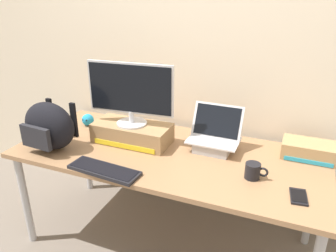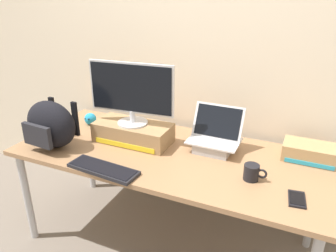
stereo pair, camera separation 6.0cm
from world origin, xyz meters
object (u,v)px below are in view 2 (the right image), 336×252
(desktop_monitor, at_px, (131,92))
(coffee_mug, at_px, (252,172))
(cell_phone, at_px, (297,199))
(open_laptop, at_px, (214,142))
(messenger_backpack, at_px, (51,125))
(toner_box_cyan, at_px, (311,152))
(toner_box_yellow, at_px, (133,132))
(plush_toy, at_px, (90,119))
(external_keyboard, at_px, (103,169))

(desktop_monitor, xyz_separation_m, coffee_mug, (0.82, -0.15, -0.30))
(desktop_monitor, distance_m, cell_phone, 1.14)
(coffee_mug, distance_m, cell_phone, 0.26)
(desktop_monitor, height_order, open_laptop, desktop_monitor)
(messenger_backpack, bearing_deg, toner_box_cyan, 21.95)
(toner_box_yellow, relative_size, plush_toy, 5.81)
(coffee_mug, bearing_deg, external_keyboard, -162.29)
(coffee_mug, bearing_deg, open_laptop, 138.82)
(plush_toy, bearing_deg, open_laptop, -1.52)
(toner_box_yellow, bearing_deg, plush_toy, 164.44)
(open_laptop, bearing_deg, plush_toy, 179.12)
(coffee_mug, relative_size, plush_toy, 1.43)
(external_keyboard, height_order, messenger_backpack, messenger_backpack)
(toner_box_yellow, distance_m, external_keyboard, 0.41)
(open_laptop, bearing_deg, external_keyboard, -134.25)
(toner_box_yellow, relative_size, external_keyboard, 1.18)
(toner_box_yellow, distance_m, messenger_backpack, 0.53)
(open_laptop, height_order, external_keyboard, open_laptop)
(toner_box_yellow, distance_m, desktop_monitor, 0.28)
(cell_phone, bearing_deg, coffee_mug, 151.42)
(cell_phone, relative_size, plush_toy, 1.69)
(desktop_monitor, height_order, toner_box_cyan, desktop_monitor)
(desktop_monitor, relative_size, external_keyboard, 1.32)
(messenger_backpack, xyz_separation_m, coffee_mug, (1.26, 0.12, -0.11))
(desktop_monitor, height_order, coffee_mug, desktop_monitor)
(open_laptop, distance_m, plush_toy, 0.98)
(coffee_mug, relative_size, cell_phone, 0.85)
(open_laptop, bearing_deg, messenger_backpack, -158.23)
(open_laptop, distance_m, external_keyboard, 0.71)
(desktop_monitor, bearing_deg, toner_box_yellow, 91.83)
(coffee_mug, height_order, plush_toy, same)
(cell_phone, xyz_separation_m, toner_box_cyan, (0.04, 0.46, 0.04))
(open_laptop, relative_size, external_keyboard, 0.74)
(toner_box_yellow, bearing_deg, open_laptop, 10.29)
(messenger_backpack, bearing_deg, desktop_monitor, 36.58)
(toner_box_yellow, relative_size, toner_box_cyan, 1.60)
(toner_box_yellow, xyz_separation_m, external_keyboard, (0.03, -0.41, -0.05))
(open_laptop, distance_m, cell_phone, 0.63)
(messenger_backpack, bearing_deg, external_keyboard, -10.75)
(open_laptop, bearing_deg, coffee_mug, -40.54)
(desktop_monitor, distance_m, coffee_mug, 0.89)
(desktop_monitor, bearing_deg, coffee_mug, -15.49)
(external_keyboard, height_order, cell_phone, external_keyboard)
(cell_phone, relative_size, toner_box_cyan, 0.46)
(open_laptop, relative_size, messenger_backpack, 0.85)
(desktop_monitor, bearing_deg, toner_box_cyan, 6.02)
(toner_box_yellow, xyz_separation_m, desktop_monitor, (0.00, -0.00, 0.28))
(toner_box_yellow, xyz_separation_m, coffee_mug, (0.82, -0.15, -0.02))
(open_laptop, distance_m, toner_box_cyan, 0.58)
(desktop_monitor, xyz_separation_m, messenger_backpack, (-0.44, -0.28, -0.19))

